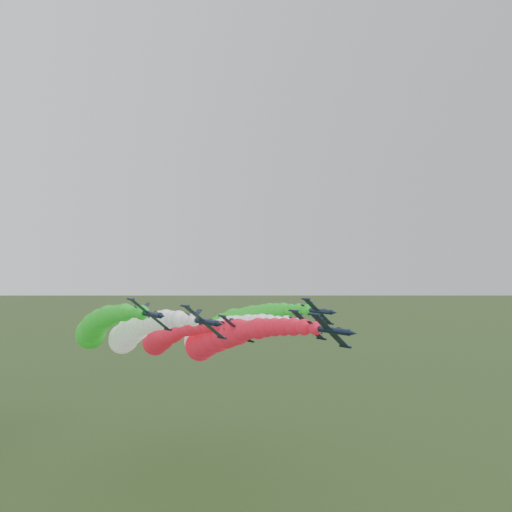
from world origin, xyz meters
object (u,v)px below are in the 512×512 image
Objects in this scene: jet_outer_right at (232,322)px; jet_trail at (166,336)px; jet_outer_left at (96,327)px; jet_inner_left at (132,333)px; jet_inner_right at (213,334)px; jet_lead at (219,339)px.

jet_trail is at bearing 156.23° from jet_outer_right.
jet_outer_left is 1.00× the size of jet_trail.
jet_inner_right is at bearing -4.64° from jet_inner_left.
jet_lead is at bearing -116.54° from jet_inner_right.
jet_inner_left reaches higher than jet_trail.
jet_trail is (20.34, 3.71, -4.18)m from jet_outer_left.
jet_inner_left is (-14.72, 13.98, 1.07)m from jet_lead.
jet_lead is 26.41m from jet_outer_right.
jet_outer_right is 18.24m from jet_trail.
jet_inner_right is 1.00× the size of jet_outer_left.
jet_outer_right is at bearing 10.90° from jet_inner_left.
jet_inner_left is 21.00m from jet_inner_right.
jet_outer_left is 21.09m from jet_trail.
jet_inner_right reaches higher than jet_trail.
jet_outer_left is (-19.66, 23.63, 1.80)m from jet_lead.
jet_inner_right is at bearing 63.46° from jet_lead.
jet_inner_left is at bearing 136.49° from jet_lead.
jet_outer_left is at bearing 129.75° from jet_lead.
jet_outer_right is (17.11, 20.10, 0.90)m from jet_lead.
jet_inner_left is at bearing -169.10° from jet_outer_right.
jet_lead is at bearing -130.40° from jet_outer_right.
jet_outer_left reaches higher than jet_inner_left.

